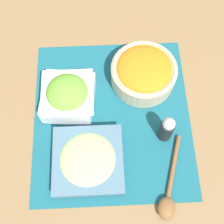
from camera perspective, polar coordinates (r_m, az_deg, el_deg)
The scene contains 7 objects.
ground_plane at distance 0.89m, azimuth 0.00°, elevation -0.88°, with size 3.00×3.00×0.00m, color olive.
placemat at distance 0.88m, azimuth 0.00°, elevation -0.83°, with size 0.49×0.44×0.00m.
carrot_bowl at distance 0.90m, azimuth 5.82°, elevation 7.30°, with size 0.19×0.19×0.08m.
cucumber_bowl at distance 0.82m, azimuth -4.41°, elevation -8.80°, with size 0.18×0.18×0.05m.
lettuce_bowl at distance 0.87m, azimuth -8.04°, elevation 2.95°, with size 0.15×0.15×0.10m.
wooden_spoon at distance 0.83m, azimuth 10.31°, elevation -14.70°, with size 0.22×0.09×0.02m.
pepper_shaker at distance 0.83m, azimuth 9.98°, elevation -3.03°, with size 0.04×0.04×0.10m.
Camera 1 is at (0.34, -0.02, 0.82)m, focal length 50.00 mm.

